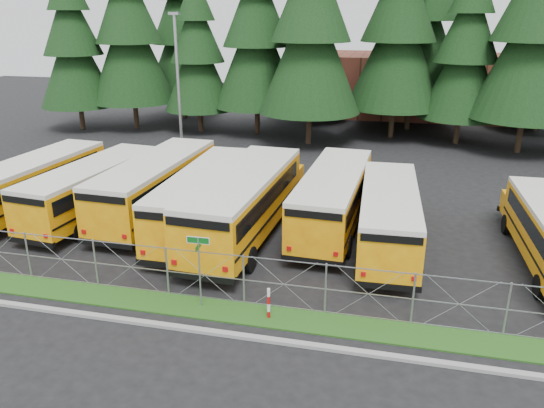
{
  "coord_description": "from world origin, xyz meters",
  "views": [
    {
      "loc": [
        3.92,
        -17.5,
        10.25
      ],
      "look_at": [
        -1.11,
        4.0,
        2.16
      ],
      "focal_mm": 35.0,
      "sensor_mm": 36.0,
      "label": 1
    }
  ],
  "objects": [
    {
      "name": "conifer_5",
      "position": [
        3.65,
        28.34,
        8.7
      ],
      "size": [
        7.87,
        7.87,
        17.4
      ],
      "primitive_type": null,
      "color": "black",
      "rests_on": "ground"
    },
    {
      "name": "bus_2",
      "position": [
        -7.86,
        6.92,
        1.53
      ],
      "size": [
        3.24,
        11.8,
        3.07
      ],
      "primitive_type": null,
      "rotation": [
        0.0,
        0.0,
        -0.04
      ],
      "color": "orange",
      "rests_on": "ground"
    },
    {
      "name": "conifer_6",
      "position": [
        8.89,
        27.28,
        7.12
      ],
      "size": [
        6.44,
        6.44,
        14.24
      ],
      "primitive_type": null,
      "color": "black",
      "rests_on": "ground"
    },
    {
      "name": "striped_bollard",
      "position": [
        0.12,
        -1.77,
        0.6
      ],
      "size": [
        0.11,
        0.11,
        1.2
      ],
      "primitive_type": "cylinder",
      "color": "#B20C0C",
      "rests_on": "ground"
    },
    {
      "name": "bus_3",
      "position": [
        -4.61,
        5.58,
        1.52
      ],
      "size": [
        2.77,
        11.61,
        3.04
      ],
      "primitive_type": null,
      "rotation": [
        0.0,
        0.0,
        0.0
      ],
      "color": "orange",
      "rests_on": "ground"
    },
    {
      "name": "conifer_11",
      "position": [
        -4.26,
        33.18,
        8.59
      ],
      "size": [
        7.77,
        7.77,
        17.17
      ],
      "primitive_type": null,
      "color": "black",
      "rests_on": "ground"
    },
    {
      "name": "chainlink_fence",
      "position": [
        0.0,
        -1.0,
        1.0
      ],
      "size": [
        44.0,
        0.1,
        2.0
      ],
      "primitive_type": null,
      "color": "#979A9F",
      "rests_on": "ground"
    },
    {
      "name": "conifer_2",
      "position": [
        -13.01,
        26.8,
        6.69
      ],
      "size": [
        6.05,
        6.05,
        13.38
      ],
      "primitive_type": null,
      "color": "black",
      "rests_on": "ground"
    },
    {
      "name": "brick_building",
      "position": [
        6.0,
        40.0,
        3.0
      ],
      "size": [
        22.0,
        10.0,
        6.0
      ],
      "primitive_type": "cube",
      "color": "brown",
      "rests_on": "ground"
    },
    {
      "name": "bus_6",
      "position": [
        3.97,
        5.5,
        1.41
      ],
      "size": [
        2.91,
        10.86,
        2.83
      ],
      "primitive_type": null,
      "rotation": [
        0.0,
        0.0,
        0.03
      ],
      "color": "orange",
      "rests_on": "ground"
    },
    {
      "name": "bus_4",
      "position": [
        -2.6,
        5.18,
        1.62
      ],
      "size": [
        3.56,
        12.46,
        3.23
      ],
      "primitive_type": null,
      "rotation": [
        0.0,
        0.0,
        -0.05
      ],
      "color": "orange",
      "rests_on": "ground"
    },
    {
      "name": "light_standard",
      "position": [
        -10.63,
        16.7,
        5.5
      ],
      "size": [
        0.7,
        0.35,
        10.14
      ],
      "color": "#979A9F",
      "rests_on": "ground"
    },
    {
      "name": "bus_5",
      "position": [
        1.3,
        7.16,
        1.49
      ],
      "size": [
        3.22,
        11.45,
        2.97
      ],
      "primitive_type": null,
      "rotation": [
        0.0,
        0.0,
        -0.05
      ],
      "color": "orange",
      "rests_on": "ground"
    },
    {
      "name": "conifer_12",
      "position": [
        5.03,
        32.06,
        10.41
      ],
      "size": [
        9.42,
        9.42,
        20.83
      ],
      "primitive_type": null,
      "color": "black",
      "rests_on": "ground"
    },
    {
      "name": "conifer_4",
      "position": [
        -2.83,
        24.37,
        8.84
      ],
      "size": [
        8.0,
        8.0,
        17.69
      ],
      "primitive_type": null,
      "color": "black",
      "rests_on": "ground"
    },
    {
      "name": "conifer_1",
      "position": [
        -19.26,
        26.8,
        8.32
      ],
      "size": [
        7.53,
        7.53,
        16.65
      ],
      "primitive_type": null,
      "color": "black",
      "rests_on": "ground"
    },
    {
      "name": "curb",
      "position": [
        0.0,
        -3.1,
        0.06
      ],
      "size": [
        50.0,
        0.25,
        0.12
      ],
      "primitive_type": "cube",
      "color": "gray",
      "rests_on": "ground"
    },
    {
      "name": "conifer_0",
      "position": [
        -23.89,
        25.29,
        7.27
      ],
      "size": [
        6.57,
        6.57,
        14.54
      ],
      "primitive_type": null,
      "color": "black",
      "rests_on": "ground"
    },
    {
      "name": "conifer_7",
      "position": [
        13.22,
        25.27,
        9.01
      ],
      "size": [
        8.15,
        8.15,
        18.02
      ],
      "primitive_type": null,
      "color": "black",
      "rests_on": "ground"
    },
    {
      "name": "conifer_10",
      "position": [
        -16.87,
        32.68,
        7.92
      ],
      "size": [
        7.16,
        7.16,
        15.84
      ],
      "primitive_type": null,
      "color": "black",
      "rests_on": "ground"
    },
    {
      "name": "grass_verge",
      "position": [
        0.0,
        -1.7,
        0.03
      ],
      "size": [
        50.0,
        1.4,
        0.06
      ],
      "primitive_type": "cube",
      "color": "#1D4E16",
      "rests_on": "ground"
    },
    {
      "name": "conifer_3",
      "position": [
        -7.84,
        27.12,
        8.17
      ],
      "size": [
        7.39,
        7.39,
        16.34
      ],
      "primitive_type": null,
      "color": "black",
      "rests_on": "ground"
    },
    {
      "name": "bus_1",
      "position": [
        -10.96,
        6.0,
        1.42
      ],
      "size": [
        3.67,
        11.07,
        2.85
      ],
      "primitive_type": null,
      "rotation": [
        0.0,
        0.0,
        -0.1
      ],
      "color": "orange",
      "rests_on": "ground"
    },
    {
      "name": "ground",
      "position": [
        0.0,
        0.0,
        0.0
      ],
      "size": [
        120.0,
        120.0,
        0.0
      ],
      "primitive_type": "plane",
      "color": "black",
      "rests_on": "ground"
    },
    {
      "name": "street_sign",
      "position": [
        -2.47,
        -1.58,
        2.03
      ],
      "size": [
        0.84,
        0.55,
        2.81
      ],
      "color": "#979A9F",
      "rests_on": "ground"
    },
    {
      "name": "bus_0",
      "position": [
        -14.51,
        6.14,
        1.44
      ],
      "size": [
        3.46,
        11.16,
        2.88
      ],
      "primitive_type": null,
      "rotation": [
        0.0,
        0.0,
        -0.08
      ],
      "color": "orange",
      "rests_on": "ground"
    }
  ]
}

